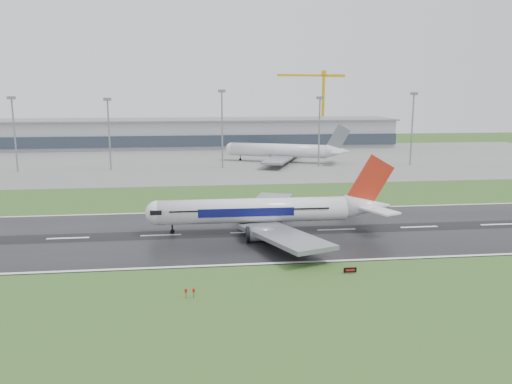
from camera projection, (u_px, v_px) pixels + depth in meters
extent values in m
plane|color=#2C511D|center=(161.00, 236.00, 115.21)|extent=(520.00, 520.00, 0.00)
cube|color=black|center=(161.00, 235.00, 115.20)|extent=(400.00, 45.00, 0.10)
cube|color=slate|center=(177.00, 161.00, 237.00)|extent=(400.00, 130.00, 0.08)
cube|color=#92969C|center=(180.00, 134.00, 294.02)|extent=(240.00, 36.00, 15.00)
cylinder|color=gray|center=(15.00, 136.00, 202.74)|extent=(0.64, 0.64, 28.25)
cylinder|color=gray|center=(109.00, 136.00, 206.99)|extent=(0.64, 0.64, 27.61)
cylinder|color=gray|center=(222.00, 131.00, 211.92)|extent=(0.64, 0.64, 30.82)
cylinder|color=gray|center=(319.00, 133.00, 216.90)|extent=(0.64, 0.64, 28.05)
cylinder|color=gray|center=(412.00, 130.00, 221.44)|extent=(0.64, 0.64, 29.73)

